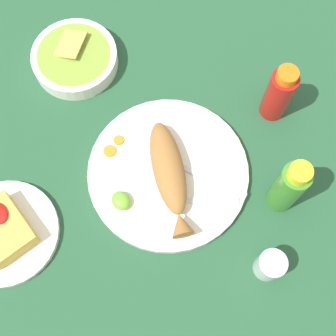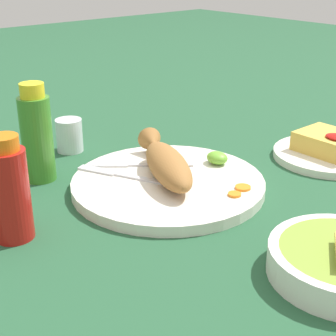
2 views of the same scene
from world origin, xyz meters
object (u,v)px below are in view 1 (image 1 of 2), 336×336
(fork_near, at_px, (209,180))
(salt_cup, at_px, (269,266))
(guacamole_bowl, at_px, (73,59))
(main_plate, at_px, (168,173))
(fried_fish, at_px, (170,174))
(side_plate_fries, at_px, (5,233))
(fork_far, at_px, (198,201))
(hot_sauce_bottle_red, at_px, (279,94))
(hot_sauce_bottle_green, at_px, (288,187))

(fork_near, relative_size, salt_cup, 2.68)
(guacamole_bowl, bearing_deg, main_plate, -179.33)
(fried_fish, height_order, side_plate_fries, fried_fish)
(fork_far, relative_size, hot_sauce_bottle_red, 1.00)
(fried_fish, bearing_deg, main_plate, 0.00)
(main_plate, height_order, fork_near, fork_near)
(fork_far, height_order, hot_sauce_bottle_green, hot_sauce_bottle_green)
(hot_sauce_bottle_green, relative_size, guacamole_bowl, 0.92)
(fork_near, distance_m, salt_cup, 0.20)
(hot_sauce_bottle_green, height_order, guacamole_bowl, hot_sauce_bottle_green)
(fork_far, bearing_deg, hot_sauce_bottle_green, 6.34)
(fried_fish, bearing_deg, guacamole_bowl, 25.27)
(hot_sauce_bottle_red, bearing_deg, salt_cup, 136.11)
(main_plate, relative_size, hot_sauce_bottle_red, 2.15)
(fried_fish, xyz_separation_m, guacamole_bowl, (0.34, -0.00, -0.02))
(hot_sauce_bottle_red, distance_m, hot_sauce_bottle_green, 0.20)
(main_plate, bearing_deg, guacamole_bowl, 0.67)
(hot_sauce_bottle_green, bearing_deg, hot_sauce_bottle_red, -38.12)
(fork_far, bearing_deg, side_plate_fries, -167.57)
(fried_fish, distance_m, hot_sauce_bottle_red, 0.27)
(main_plate, distance_m, hot_sauce_bottle_green, 0.24)
(fork_near, bearing_deg, guacamole_bowl, 163.30)
(hot_sauce_bottle_red, bearing_deg, side_plate_fries, 78.63)
(side_plate_fries, bearing_deg, salt_cup, -135.43)
(fried_fish, height_order, hot_sauce_bottle_green, hot_sauce_bottle_green)
(fried_fish, distance_m, hot_sauce_bottle_green, 0.22)
(fork_near, relative_size, guacamole_bowl, 0.94)
(fried_fish, relative_size, fork_near, 1.34)
(fried_fish, bearing_deg, fork_near, -105.25)
(main_plate, height_order, guacamole_bowl, guacamole_bowl)
(fried_fish, height_order, salt_cup, fried_fish)
(main_plate, relative_size, salt_cup, 4.94)
(fork_near, relative_size, hot_sauce_bottle_green, 1.02)
(main_plate, height_order, fork_far, fork_far)
(fried_fish, height_order, guacamole_bowl, fried_fish)
(hot_sauce_bottle_red, bearing_deg, fork_far, 103.88)
(fried_fish, distance_m, fork_near, 0.08)
(hot_sauce_bottle_green, bearing_deg, fork_near, 38.51)
(salt_cup, bearing_deg, guacamole_bowl, 3.46)
(fork_far, bearing_deg, salt_cup, -41.41)
(hot_sauce_bottle_green, bearing_deg, salt_cup, 127.89)
(fried_fish, distance_m, side_plate_fries, 0.33)
(hot_sauce_bottle_green, relative_size, side_plate_fries, 0.82)
(fork_far, bearing_deg, hot_sauce_bottle_red, 55.02)
(fried_fish, xyz_separation_m, fork_far, (-0.07, -0.01, -0.02))
(main_plate, distance_m, guacamole_bowl, 0.33)
(main_plate, distance_m, fork_near, 0.08)
(hot_sauce_bottle_red, distance_m, guacamole_bowl, 0.44)
(hot_sauce_bottle_red, bearing_deg, hot_sauce_bottle_green, 141.88)
(salt_cup, relative_size, side_plate_fries, 0.31)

